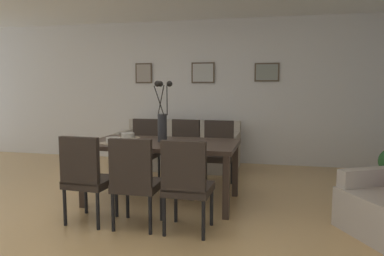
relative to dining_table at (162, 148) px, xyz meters
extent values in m
plane|color=tan|center=(-0.27, -0.72, -0.67)|extent=(9.00, 9.00, 0.00)
cube|color=silver|center=(-0.27, 2.53, 0.63)|extent=(9.00, 0.10, 2.60)
cube|color=#33261E|center=(0.00, 0.00, 0.05)|extent=(1.80, 0.97, 0.05)
cube|color=#33261E|center=(0.84, 0.43, -0.32)|extent=(0.07, 0.07, 0.69)
cube|color=#33261E|center=(-0.84, 0.43, -0.32)|extent=(0.07, 0.07, 0.69)
cube|color=#33261E|center=(0.84, -0.43, -0.32)|extent=(0.07, 0.07, 0.69)
cube|color=#33261E|center=(-0.84, -0.43, -0.32)|extent=(0.07, 0.07, 0.69)
cube|color=black|center=(-0.53, -0.81, -0.25)|extent=(0.47, 0.47, 0.08)
cube|color=black|center=(-0.54, -0.99, 0.01)|extent=(0.42, 0.09, 0.48)
cylinder|color=black|center=(-0.33, -0.63, -0.48)|extent=(0.04, 0.04, 0.38)
cylinder|color=black|center=(-0.71, -0.60, -0.48)|extent=(0.04, 0.04, 0.38)
cylinder|color=black|center=(-0.35, -1.01, -0.48)|extent=(0.04, 0.04, 0.38)
cylinder|color=black|center=(-0.73, -0.98, -0.48)|extent=(0.04, 0.04, 0.38)
cube|color=black|center=(-0.56, 0.79, -0.25)|extent=(0.45, 0.45, 0.08)
cube|color=black|center=(-0.56, 0.98, 0.01)|extent=(0.42, 0.07, 0.48)
cylinder|color=black|center=(-0.76, 0.61, -0.48)|extent=(0.04, 0.04, 0.38)
cylinder|color=black|center=(-0.38, 0.60, -0.48)|extent=(0.04, 0.04, 0.38)
cylinder|color=black|center=(-0.75, 0.99, -0.48)|extent=(0.04, 0.04, 0.38)
cylinder|color=black|center=(-0.37, 0.98, -0.48)|extent=(0.04, 0.04, 0.38)
cube|color=black|center=(0.00, -0.82, -0.25)|extent=(0.45, 0.45, 0.08)
cube|color=black|center=(0.00, -1.01, 0.01)|extent=(0.42, 0.07, 0.48)
cylinder|color=black|center=(0.18, -0.62, -0.48)|extent=(0.04, 0.04, 0.38)
cylinder|color=black|center=(-0.20, -0.63, -0.48)|extent=(0.04, 0.04, 0.38)
cylinder|color=black|center=(0.19, -1.00, -0.48)|extent=(0.04, 0.04, 0.38)
cylinder|color=black|center=(-0.19, -1.01, -0.48)|extent=(0.04, 0.04, 0.38)
cube|color=black|center=(0.02, 0.84, -0.25)|extent=(0.47, 0.47, 0.08)
cube|color=black|center=(0.04, 1.03, 0.01)|extent=(0.42, 0.09, 0.48)
cylinder|color=black|center=(-0.18, 0.66, -0.48)|extent=(0.04, 0.04, 0.38)
cylinder|color=black|center=(0.20, 0.63, -0.48)|extent=(0.04, 0.04, 0.38)
cylinder|color=black|center=(-0.15, 1.04, -0.48)|extent=(0.04, 0.04, 0.38)
cylinder|color=black|center=(0.23, 1.01, -0.48)|extent=(0.04, 0.04, 0.38)
cube|color=black|center=(0.53, -0.83, -0.25)|extent=(0.45, 0.45, 0.08)
cube|color=black|center=(0.52, -1.02, 0.01)|extent=(0.42, 0.07, 0.48)
cylinder|color=black|center=(0.72, -0.64, -0.48)|extent=(0.04, 0.04, 0.38)
cylinder|color=black|center=(0.34, -0.63, -0.48)|extent=(0.04, 0.04, 0.38)
cylinder|color=black|center=(0.71, -1.02, -0.48)|extent=(0.04, 0.04, 0.38)
cylinder|color=black|center=(0.33, -1.01, -0.48)|extent=(0.04, 0.04, 0.38)
cube|color=black|center=(0.53, 0.81, -0.25)|extent=(0.44, 0.44, 0.08)
cube|color=black|center=(0.53, 1.00, 0.01)|extent=(0.42, 0.06, 0.48)
cylinder|color=black|center=(0.34, 0.62, -0.48)|extent=(0.04, 0.04, 0.38)
cylinder|color=black|center=(0.72, 0.62, -0.48)|extent=(0.04, 0.04, 0.38)
cylinder|color=black|center=(0.34, 1.00, -0.48)|extent=(0.04, 0.04, 0.38)
cylinder|color=black|center=(0.72, 1.00, -0.48)|extent=(0.04, 0.04, 0.38)
cylinder|color=#232326|center=(0.00, 0.00, 0.24)|extent=(0.11, 0.11, 0.34)
cylinder|color=black|center=(0.06, 0.02, 0.57)|extent=(0.05, 0.12, 0.37)
sphere|color=black|center=(0.09, 0.03, 0.77)|extent=(0.07, 0.07, 0.07)
cylinder|color=black|center=(-0.03, 0.05, 0.57)|extent=(0.08, 0.05, 0.38)
sphere|color=black|center=(-0.05, 0.08, 0.77)|extent=(0.07, 0.07, 0.07)
cylinder|color=black|center=(-0.02, -0.06, 0.57)|extent=(0.15, 0.06, 0.36)
sphere|color=black|center=(-0.03, -0.09, 0.77)|extent=(0.07, 0.07, 0.07)
cylinder|color=#7F705B|center=(-0.54, -0.22, 0.08)|extent=(0.32, 0.32, 0.01)
cylinder|color=#B2ADA3|center=(-0.54, -0.22, 0.11)|extent=(0.17, 0.17, 0.06)
cylinder|color=gray|center=(-0.54, -0.22, 0.13)|extent=(0.13, 0.13, 0.04)
cylinder|color=#7F705B|center=(-0.54, 0.22, 0.08)|extent=(0.32, 0.32, 0.01)
cylinder|color=#B2ADA3|center=(-0.54, 0.22, 0.11)|extent=(0.17, 0.17, 0.06)
cylinder|color=gray|center=(-0.54, 0.22, 0.13)|extent=(0.13, 0.13, 0.04)
cube|color=#B2A899|center=(-0.30, 1.87, -0.46)|extent=(2.05, 0.84, 0.42)
cube|color=#B2A899|center=(-0.30, 2.21, -0.06)|extent=(2.05, 0.16, 0.38)
cube|color=#B2A899|center=(0.67, 1.87, -0.15)|extent=(0.10, 0.84, 0.20)
cube|color=#B2A899|center=(-1.27, 1.87, -0.15)|extent=(0.10, 0.84, 0.20)
cube|color=#ADA399|center=(2.29, -0.22, -0.18)|extent=(0.67, 0.44, 0.18)
cube|color=#473828|center=(-1.15, 2.46, 0.98)|extent=(0.33, 0.02, 0.38)
cube|color=#9E9389|center=(-1.15, 2.45, 0.98)|extent=(0.28, 0.01, 0.33)
cube|color=#473828|center=(0.00, 2.46, 0.98)|extent=(0.43, 0.02, 0.38)
cube|color=#B2B2AD|center=(0.00, 2.45, 0.98)|extent=(0.38, 0.01, 0.33)
cube|color=#473828|center=(1.15, 2.46, 0.98)|extent=(0.43, 0.02, 0.33)
cube|color=gray|center=(1.15, 2.45, 0.98)|extent=(0.38, 0.01, 0.28)
camera|label=1|loc=(1.36, -4.24, 0.76)|focal=34.70mm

